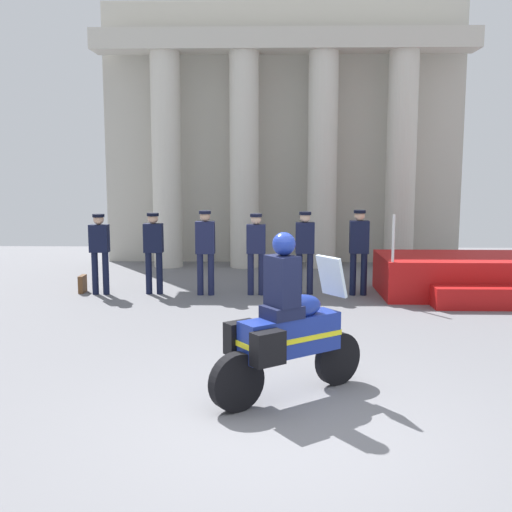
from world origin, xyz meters
name	(u,v)px	position (x,y,z in m)	size (l,w,h in m)	color
ground_plane	(289,423)	(0.00, 0.00, 0.00)	(28.00, 28.00, 0.00)	slate
colonnade_backdrop	(283,132)	(0.10, 10.55, 3.46)	(9.52, 1.60, 6.84)	beige
reviewing_stand	(467,277)	(3.77, 6.45, 0.39)	(3.49, 2.38, 1.71)	#B71414
officer_in_row_0	(99,247)	(-3.68, 6.42, 0.97)	(0.38, 0.24, 1.65)	black
officer_in_row_1	(154,246)	(-2.59, 6.49, 0.98)	(0.38, 0.24, 1.66)	black
officer_in_row_2	(205,246)	(-1.53, 6.41, 1.01)	(0.38, 0.24, 1.72)	#191E42
officer_in_row_3	(256,247)	(-0.50, 6.44, 0.98)	(0.38, 0.24, 1.66)	#191E42
officer_in_row_4	(305,246)	(0.49, 6.53, 1.00)	(0.38, 0.24, 1.69)	#141938
officer_in_row_5	(359,245)	(1.57, 6.47, 1.02)	(0.38, 0.24, 1.73)	black
motorcycle_with_rider	(285,330)	(-0.03, 0.72, 0.79)	(1.76, 1.34, 1.90)	black
briefcase_on_ground	(83,284)	(-4.11, 6.59, 0.18)	(0.10, 0.32, 0.36)	brown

